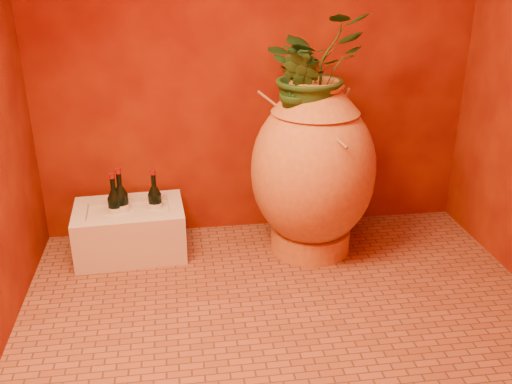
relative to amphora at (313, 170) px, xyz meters
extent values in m
plane|color=brown|center=(-0.26, -0.65, -0.48)|extent=(2.50, 2.50, 0.00)
cube|color=#560A04|center=(-0.26, 0.35, 0.77)|extent=(2.50, 0.02, 2.50)
cylinder|color=#C97C38|center=(0.00, 0.00, -0.42)|extent=(0.58, 0.58, 0.13)
ellipsoid|color=#C97C38|center=(0.00, 0.00, -0.01)|extent=(0.89, 0.89, 0.85)
cone|color=#C97C38|center=(0.00, 0.00, 0.39)|extent=(0.61, 0.61, 0.13)
torus|color=#C97C38|center=(0.00, 0.00, 0.46)|extent=(0.37, 0.37, 0.05)
cylinder|color=olive|center=(-0.08, -0.05, 0.27)|extent=(0.43, 0.28, 0.32)
cylinder|color=olive|center=(-0.02, -0.12, 0.30)|extent=(0.21, 0.42, 0.16)
cylinder|color=olive|center=(0.10, -0.08, 0.32)|extent=(0.22, 0.33, 0.20)
cube|color=beige|center=(-1.01, 0.10, -0.36)|extent=(0.61, 0.43, 0.25)
cube|color=beige|center=(-1.01, 0.26, -0.22)|extent=(0.60, 0.11, 0.03)
cube|color=beige|center=(-1.01, -0.06, -0.22)|extent=(0.60, 0.11, 0.03)
cube|color=beige|center=(-1.27, 0.10, -0.22)|extent=(0.09, 0.25, 0.03)
cube|color=beige|center=(-0.75, 0.10, -0.22)|extent=(0.09, 0.25, 0.03)
cylinder|color=black|center=(-1.08, 0.11, -0.24)|extent=(0.08, 0.08, 0.18)
cone|color=black|center=(-1.08, 0.11, -0.12)|extent=(0.08, 0.08, 0.05)
cylinder|color=black|center=(-1.08, 0.11, -0.06)|extent=(0.03, 0.03, 0.07)
cylinder|color=maroon|center=(-1.08, 0.11, -0.02)|extent=(0.03, 0.03, 0.03)
cylinder|color=silver|center=(-1.08, 0.11, -0.24)|extent=(0.08, 0.08, 0.08)
cylinder|color=black|center=(-1.04, 0.13, -0.23)|extent=(0.08, 0.08, 0.19)
cone|color=black|center=(-1.04, 0.13, -0.11)|extent=(0.08, 0.08, 0.05)
cylinder|color=black|center=(-1.04, 0.13, -0.05)|extent=(0.03, 0.03, 0.07)
cylinder|color=maroon|center=(-1.04, 0.13, 0.00)|extent=(0.03, 0.03, 0.03)
cylinder|color=silver|center=(-1.04, 0.13, -0.23)|extent=(0.08, 0.08, 0.09)
cylinder|color=black|center=(-0.86, 0.14, -0.24)|extent=(0.07, 0.07, 0.18)
cone|color=black|center=(-0.86, 0.14, -0.13)|extent=(0.07, 0.07, 0.05)
cylinder|color=black|center=(-0.86, 0.14, -0.07)|extent=(0.03, 0.03, 0.07)
cylinder|color=maroon|center=(-0.86, 0.14, -0.02)|extent=(0.03, 0.03, 0.02)
cylinder|color=silver|center=(-0.86, 0.14, -0.24)|extent=(0.08, 0.08, 0.08)
cylinder|color=#AF8828|center=(0.02, 0.28, 0.27)|extent=(0.02, 0.14, 0.02)
cylinder|color=#AF8828|center=(0.02, 0.21, 0.23)|extent=(0.02, 0.02, 0.08)
torus|color=#AF8828|center=(0.02, 0.28, 0.32)|extent=(0.07, 0.01, 0.07)
cylinder|color=#AF8828|center=(0.02, 0.28, 0.30)|extent=(0.01, 0.01, 0.05)
imported|color=#1D4518|center=(-0.02, 0.03, 0.53)|extent=(0.67, 0.64, 0.59)
imported|color=#1D4518|center=(-0.10, -0.06, 0.46)|extent=(0.27, 0.28, 0.39)
camera|label=1|loc=(-0.72, -2.81, 1.10)|focal=40.00mm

